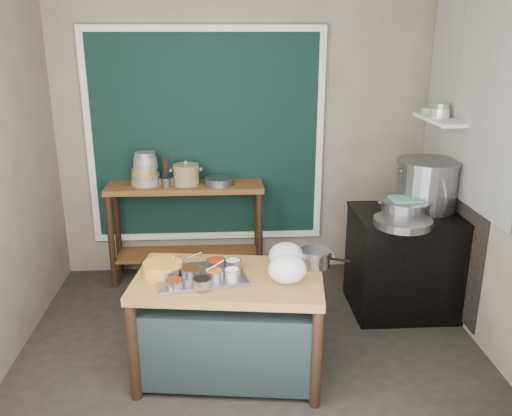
{
  "coord_description": "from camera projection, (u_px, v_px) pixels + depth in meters",
  "views": [
    {
      "loc": [
        -0.18,
        -3.59,
        2.31
      ],
      "look_at": [
        0.05,
        0.25,
        1.04
      ],
      "focal_mm": 38.0,
      "sensor_mm": 36.0,
      "label": 1
    }
  ],
  "objects": [
    {
      "name": "floor",
      "position": [
        251.0,
        349.0,
        4.14
      ],
      "size": [
        3.5,
        3.0,
        0.02
      ],
      "primitive_type": "cube",
      "color": "#28241F",
      "rests_on": "ground"
    },
    {
      "name": "back_wall",
      "position": [
        243.0,
        131.0,
        5.14
      ],
      "size": [
        3.5,
        0.02,
        2.8
      ],
      "primitive_type": "cube",
      "color": "gray",
      "rests_on": "floor"
    },
    {
      "name": "right_wall",
      "position": [
        501.0,
        167.0,
        3.8
      ],
      "size": [
        0.02,
        3.0,
        2.8
      ],
      "primitive_type": "cube",
      "color": "gray",
      "rests_on": "floor"
    },
    {
      "name": "curtain_panel",
      "position": [
        206.0,
        138.0,
        5.09
      ],
      "size": [
        2.1,
        0.02,
        1.9
      ],
      "primitive_type": "cube",
      "color": "black",
      "rests_on": "back_wall"
    },
    {
      "name": "curtain_frame",
      "position": [
        206.0,
        138.0,
        5.08
      ],
      "size": [
        2.22,
        0.03,
        2.02
      ],
      "primitive_type": null,
      "color": "beige",
      "rests_on": "back_wall"
    },
    {
      "name": "tile_panel",
      "position": [
        471.0,
        93.0,
        4.18
      ],
      "size": [
        0.02,
        1.7,
        1.7
      ],
      "primitive_type": "cube",
      "color": "#B2B2AA",
      "rests_on": "right_wall"
    },
    {
      "name": "soot_patch",
      "position": [
        450.0,
        228.0,
        4.64
      ],
      "size": [
        0.01,
        1.3,
        1.3
      ],
      "primitive_type": "cube",
      "color": "black",
      "rests_on": "right_wall"
    },
    {
      "name": "wall_shelf",
      "position": [
        439.0,
        119.0,
        4.54
      ],
      "size": [
        0.22,
        0.7,
        0.03
      ],
      "primitive_type": "cube",
      "color": "beige",
      "rests_on": "right_wall"
    },
    {
      "name": "prep_table",
      "position": [
        230.0,
        326.0,
        3.73
      ],
      "size": [
        1.33,
        0.87,
        0.75
      ],
      "primitive_type": "cube",
      "rotation": [
        0.0,
        0.0,
        -0.13
      ],
      "color": "brown",
      "rests_on": "floor"
    },
    {
      "name": "back_counter",
      "position": [
        187.0,
        232.0,
        5.18
      ],
      "size": [
        1.45,
        0.4,
        0.95
      ],
      "primitive_type": "cube",
      "color": "brown",
      "rests_on": "floor"
    },
    {
      "name": "stove_block",
      "position": [
        406.0,
        263.0,
        4.61
      ],
      "size": [
        0.9,
        0.68,
        0.85
      ],
      "primitive_type": "cube",
      "color": "black",
      "rests_on": "floor"
    },
    {
      "name": "stove_top",
      "position": [
        411.0,
        214.0,
        4.47
      ],
      "size": [
        0.92,
        0.69,
        0.03
      ],
      "primitive_type": "cube",
      "color": "black",
      "rests_on": "stove_block"
    },
    {
      "name": "condiment_tray",
      "position": [
        200.0,
        276.0,
        3.59
      ],
      "size": [
        0.64,
        0.51,
        0.03
      ],
      "primitive_type": "cube",
      "rotation": [
        0.0,
        0.0,
        0.19
      ],
      "color": "gray",
      "rests_on": "prep_table"
    },
    {
      "name": "condiment_bowls",
      "position": [
        197.0,
        271.0,
        3.56
      ],
      "size": [
        0.55,
        0.43,
        0.06
      ],
      "color": "gray",
      "rests_on": "condiment_tray"
    },
    {
      "name": "yellow_basin",
      "position": [
        163.0,
        269.0,
        3.59
      ],
      "size": [
        0.29,
        0.29,
        0.1
      ],
      "primitive_type": "cylinder",
      "rotation": [
        0.0,
        0.0,
        -0.09
      ],
      "color": "#B26627",
      "rests_on": "prep_table"
    },
    {
      "name": "saucepan",
      "position": [
        315.0,
        258.0,
        3.75
      ],
      "size": [
        0.29,
        0.29,
        0.12
      ],
      "primitive_type": null,
      "rotation": [
        0.0,
        0.0,
        -0.4
      ],
      "color": "gray",
      "rests_on": "prep_table"
    },
    {
      "name": "plastic_bag_a",
      "position": [
        287.0,
        269.0,
        3.49
      ],
      "size": [
        0.26,
        0.22,
        0.19
      ],
      "primitive_type": "ellipsoid",
      "rotation": [
        0.0,
        0.0,
        0.03
      ],
      "color": "white",
      "rests_on": "prep_table"
    },
    {
      "name": "plastic_bag_b",
      "position": [
        286.0,
        255.0,
        3.72
      ],
      "size": [
        0.29,
        0.27,
        0.18
      ],
      "primitive_type": "ellipsoid",
      "rotation": [
        0.0,
        0.0,
        0.35
      ],
      "color": "white",
      "rests_on": "prep_table"
    },
    {
      "name": "bowl_stack",
      "position": [
        145.0,
        170.0,
        4.99
      ],
      "size": [
        0.27,
        0.27,
        0.3
      ],
      "color": "tan",
      "rests_on": "back_counter"
    },
    {
      "name": "utensil_cup",
      "position": [
        166.0,
        181.0,
        4.96
      ],
      "size": [
        0.18,
        0.18,
        0.09
      ],
      "primitive_type": "cylinder",
      "rotation": [
        0.0,
        0.0,
        0.31
      ],
      "color": "gray",
      "rests_on": "back_counter"
    },
    {
      "name": "ceramic_crock",
      "position": [
        186.0,
        176.0,
        5.0
      ],
      "size": [
        0.28,
        0.28,
        0.17
      ],
      "primitive_type": null,
      "rotation": [
        0.0,
        0.0,
        0.12
      ],
      "color": "olive",
      "rests_on": "back_counter"
    },
    {
      "name": "wide_bowl",
      "position": [
        219.0,
        181.0,
        5.0
      ],
      "size": [
        0.33,
        0.33,
        0.07
      ],
      "primitive_type": "cylinder",
      "rotation": [
        0.0,
        0.0,
        0.27
      ],
      "color": "gray",
      "rests_on": "back_counter"
    },
    {
      "name": "stock_pot",
      "position": [
        427.0,
        185.0,
        4.5
      ],
      "size": [
        0.65,
        0.65,
        0.42
      ],
      "primitive_type": null,
      "rotation": [
        0.0,
        0.0,
        0.24
      ],
      "color": "gray",
      "rests_on": "stove_top"
    },
    {
      "name": "pot_lid",
      "position": [
        440.0,
        190.0,
        4.4
      ],
      "size": [
        0.17,
        0.41,
        0.4
      ],
      "primitive_type": "cylinder",
      "rotation": [
        0.0,
        1.36,
        -0.17
      ],
      "color": "gray",
      "rests_on": "stove_top"
    },
    {
      "name": "steamer",
      "position": [
        405.0,
        208.0,
        4.37
      ],
      "size": [
        0.49,
        0.49,
        0.13
      ],
      "primitive_type": null,
      "rotation": [
        0.0,
        0.0,
        -0.22
      ],
      "color": "gray",
      "rests_on": "stove_top"
    },
    {
      "name": "green_cloth",
      "position": [
        406.0,
        199.0,
        4.35
      ],
      "size": [
        0.25,
        0.2,
        0.02
      ],
      "primitive_type": "cube",
      "rotation": [
        0.0,
        0.0,
        0.07
      ],
      "color": "#589886",
      "rests_on": "steamer"
    },
    {
      "name": "shallow_pan",
      "position": [
        403.0,
        222.0,
        4.16
      ],
      "size": [
        0.48,
        0.48,
        0.06
      ],
      "primitive_type": "cylinder",
      "rotation": [
        0.0,
        0.0,
        -0.08
      ],
      "color": "gray",
      "rests_on": "stove_top"
    },
    {
      "name": "shelf_bowl_stack",
      "position": [
        441.0,
        111.0,
        4.49
      ],
      "size": [
        0.15,
        0.15,
        0.12
      ],
      "color": "silver",
      "rests_on": "wall_shelf"
    },
    {
      "name": "shelf_bowl_green",
      "position": [
        429.0,
        110.0,
        4.76
      ],
      "size": [
        0.17,
        0.17,
        0.05
      ],
      "primitive_type": "cylinder",
      "rotation": [
        0.0,
        0.0,
        -0.2
      ],
      "color": "gray",
      "rests_on": "wall_shelf"
    }
  ]
}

